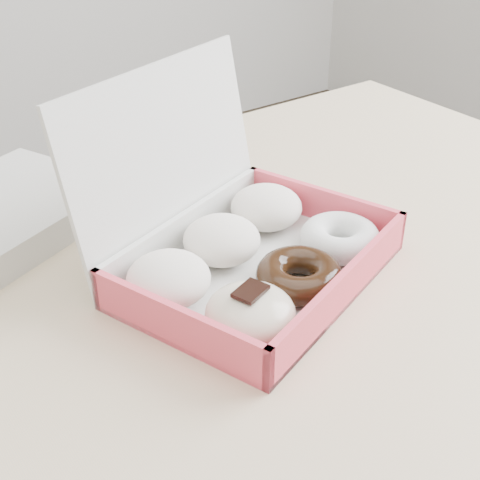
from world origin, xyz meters
TOP-DOWN VIEW (x-y plane):
  - table at (0.00, 0.00)m, footprint 1.20×0.80m
  - donut_box at (0.01, 0.01)m, footprint 0.36×0.34m
  - newspapers at (-0.17, 0.26)m, footprint 0.30×0.27m

SIDE VIEW (x-z plane):
  - table at x=0.00m, z-range 0.30..1.05m
  - newspapers at x=-0.17m, z-range 0.75..0.79m
  - donut_box at x=0.01m, z-range 0.68..0.89m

